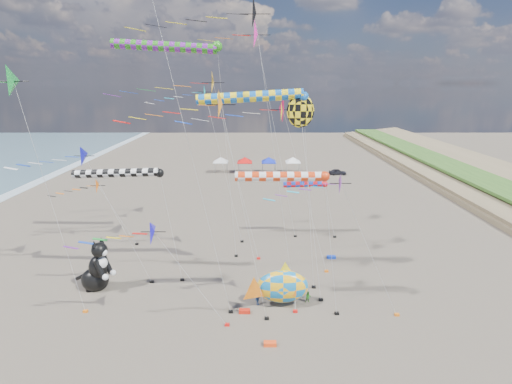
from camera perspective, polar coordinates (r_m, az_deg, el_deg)
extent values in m
plane|color=brown|center=(28.03, -2.57, -24.75)|extent=(260.00, 260.00, 0.00)
cone|color=orange|center=(27.81, -3.44, 12.48)|extent=(2.03, 2.17, 2.23)
cylinder|color=#B2B2B2|center=(29.37, -0.77, -3.98)|extent=(2.50, 0.02, 16.68)
cube|color=black|center=(33.03, 1.54, -17.60)|extent=(0.36, 0.24, 0.20)
cone|color=#D5073E|center=(36.18, 5.27, 11.64)|extent=(2.39, 2.56, 2.63)
cylinder|color=#B2B2B2|center=(37.71, 7.80, -0.47)|extent=(3.74, 0.02, 15.78)
cube|color=black|center=(40.78, 10.03, -11.06)|extent=(0.36, 0.24, 0.20)
cone|color=#170ECF|center=(29.37, -12.26, -5.25)|extent=(1.85, 1.98, 2.04)
cylinder|color=#B2B2B2|center=(30.62, -8.10, -12.25)|extent=(4.01, 0.02, 7.91)
cube|color=black|center=(32.38, -4.15, -18.38)|extent=(0.36, 0.24, 0.20)
cone|color=black|center=(35.92, 1.87, 24.19)|extent=(2.68, 2.87, 2.96)
cylinder|color=#B2B2B2|center=(36.08, 3.59, 5.30)|extent=(2.38, 0.02, 23.61)
cube|color=black|center=(39.89, 5.03, -11.50)|extent=(0.36, 0.24, 0.20)
cone|color=purple|center=(30.18, 15.42, 1.39)|extent=(1.63, 1.74, 1.80)
cylinder|color=#B2B2B2|center=(32.37, 17.56, -8.18)|extent=(3.31, 0.02, 11.08)
cube|color=black|center=(35.33, 19.48, -16.19)|extent=(0.36, 0.24, 0.20)
cone|color=green|center=(32.83, -29.78, 13.65)|extent=(2.21, 2.36, 2.44)
cylinder|color=#B2B2B2|center=(33.58, -26.30, -1.76)|extent=(1.97, 0.02, 18.21)
cube|color=black|center=(36.62, -23.18, -15.39)|extent=(0.36, 0.24, 0.20)
cone|color=#F5239F|center=(45.61, 1.58, 21.46)|extent=(3.00, 3.21, 3.31)
cylinder|color=#B2B2B2|center=(45.90, 3.74, 7.03)|extent=(3.63, 0.02, 22.96)
cube|color=black|center=(48.98, 5.63, -6.28)|extent=(0.36, 0.24, 0.20)
cone|color=yellow|center=(39.05, -4.56, 15.38)|extent=(2.25, 2.41, 2.49)
cylinder|color=#B2B2B2|center=(39.98, -1.96, 2.31)|extent=(3.29, 0.02, 18.14)
cube|color=black|center=(42.87, 0.36, -9.45)|extent=(0.36, 0.24, 0.20)
cone|color=orange|center=(47.09, -19.99, 0.79)|extent=(1.73, 1.85, 1.90)
cylinder|color=#B2B2B2|center=(47.66, -18.30, -3.28)|extent=(2.33, 0.02, 7.01)
cube|color=black|center=(48.46, -16.66, -7.12)|extent=(0.36, 0.24, 0.20)
cylinder|color=#B2B2B2|center=(29.41, -7.44, 4.97)|extent=(3.51, 0.02, 25.66)
cube|color=black|center=(33.90, -3.61, -16.69)|extent=(0.36, 0.24, 0.20)
cone|color=#1415B8|center=(36.77, -21.25, 4.75)|extent=(1.84, 1.97, 2.03)
cylinder|color=#B2B2B2|center=(37.64, -17.87, -4.16)|extent=(3.56, 0.02, 11.97)
cube|color=black|center=(39.44, -14.66, -12.30)|extent=(0.36, 0.24, 0.20)
cone|color=#1BAFB8|center=(43.96, -6.86, 14.04)|extent=(1.63, 1.75, 1.80)
cylinder|color=#B2B2B2|center=(44.79, -4.32, 3.05)|extent=(3.47, 0.02, 17.17)
cube|color=black|center=(47.22, -2.01, -7.06)|extent=(0.36, 0.24, 0.20)
cylinder|color=blue|center=(32.76, -0.91, 13.44)|extent=(8.55, 0.86, 0.86)
sphere|color=blue|center=(32.99, 6.74, 13.36)|extent=(0.90, 0.90, 0.90)
cylinder|color=#B2B2B2|center=(34.41, 7.55, -0.95)|extent=(1.52, 0.02, 16.98)
cube|color=black|center=(37.71, 8.25, -13.29)|extent=(0.36, 0.24, 0.20)
cylinder|color=red|center=(46.87, 6.87, 1.12)|extent=(4.86, 0.69, 0.69)
sphere|color=red|center=(47.23, 9.80, 1.12)|extent=(0.73, 0.73, 0.73)
cylinder|color=#B2B2B2|center=(48.27, 10.50, -2.72)|extent=(1.52, 0.02, 6.67)
cube|color=black|center=(49.49, 11.18, -6.28)|extent=(0.36, 0.24, 0.20)
cylinder|color=red|center=(29.23, 3.41, 2.23)|extent=(6.55, 0.73, 0.73)
sphere|color=red|center=(29.62, 9.76, 2.21)|extent=(0.77, 0.77, 0.77)
cylinder|color=#B2B2B2|center=(31.52, 10.65, -7.98)|extent=(1.52, 0.02, 11.45)
cube|color=black|center=(34.24, 11.45, -16.63)|extent=(0.36, 0.24, 0.20)
cylinder|color=#278C19|center=(40.63, -12.95, 19.61)|extent=(9.88, 0.92, 0.92)
sphere|color=#278C19|center=(39.90, -5.57, 19.99)|extent=(0.97, 0.97, 0.97)
cylinder|color=#B2B2B2|center=(40.37, -4.12, 4.74)|extent=(1.52, 0.02, 21.36)
cube|color=black|center=(43.51, -2.85, -9.08)|extent=(0.36, 0.24, 0.20)
cylinder|color=black|center=(37.08, -19.46, 2.57)|extent=(7.75, 0.75, 0.75)
sphere|color=black|center=(35.99, -13.62, 2.65)|extent=(0.78, 0.78, 0.78)
cylinder|color=#B2B2B2|center=(37.27, -12.00, -5.18)|extent=(1.52, 0.02, 10.44)
cube|color=black|center=(39.19, -10.48, -12.23)|extent=(0.36, 0.24, 0.20)
ellipsoid|color=yellow|center=(32.83, 6.37, 11.40)|extent=(2.20, 0.40, 2.64)
cone|color=yellow|center=(32.69, 3.70, 11.44)|extent=(0.12, 1.80, 1.80)
cylinder|color=#B2B2B2|center=(33.45, 7.86, -2.44)|extent=(2.03, 2.03, 15.87)
cube|color=black|center=(35.86, 9.26, -14.94)|extent=(0.36, 0.24, 0.20)
ellipsoid|color=#1272B6|center=(33.95, 3.82, -13.31)|extent=(4.62, 2.95, 2.86)
cone|color=orange|center=(33.88, -0.49, -13.35)|extent=(2.04, 0.75, 2.10)
cone|color=yellow|center=(33.31, 4.19, -11.14)|extent=(1.48, 0.56, 1.53)
cylinder|color=#B2B2B2|center=(34.17, 5.70, -15.35)|extent=(0.19, 1.04, 1.35)
cube|color=red|center=(34.03, 5.63, -16.60)|extent=(0.36, 0.24, 0.20)
imported|color=gray|center=(35.80, 2.19, -13.59)|extent=(0.57, 0.40, 1.51)
imported|color=#23771C|center=(35.28, 7.48, -14.64)|extent=(0.54, 0.45, 1.02)
imported|color=#224F9B|center=(34.70, 0.24, -15.10)|extent=(0.56, 0.58, 0.97)
cube|color=red|center=(33.81, -1.65, -16.65)|extent=(0.90, 0.44, 0.30)
cube|color=#F94515|center=(30.33, 2.02, -20.84)|extent=(0.90, 0.44, 0.30)
cube|color=blue|center=(43.77, 10.71, -9.12)|extent=(0.90, 0.44, 0.30)
cube|color=silver|center=(83.27, -5.06, 4.27)|extent=(3.00, 3.00, 0.15)
pyramid|color=silver|center=(83.08, -5.08, 4.98)|extent=(4.20, 4.20, 1.00)
cylinder|color=#999999|center=(82.35, -6.02, 3.31)|extent=(0.08, 0.08, 2.20)
cylinder|color=#999999|center=(82.12, -4.21, 3.32)|extent=(0.08, 0.08, 2.20)
cylinder|color=#999999|center=(84.88, -5.85, 3.67)|extent=(0.08, 0.08, 2.20)
cylinder|color=#999999|center=(84.66, -4.09, 3.68)|extent=(0.08, 0.08, 2.20)
cube|color=red|center=(82.99, -1.61, 4.29)|extent=(3.00, 3.00, 0.15)
pyramid|color=red|center=(82.80, -1.62, 5.00)|extent=(4.20, 4.20, 1.00)
cylinder|color=#999999|center=(81.99, -2.54, 3.33)|extent=(0.08, 0.08, 2.20)
cylinder|color=#999999|center=(81.93, -0.72, 3.33)|extent=(0.08, 0.08, 2.20)
cylinder|color=#999999|center=(84.53, -2.47, 3.69)|extent=(0.08, 0.08, 2.20)
cylinder|color=#999999|center=(84.47, -0.70, 3.69)|extent=(0.08, 0.08, 2.20)
cube|color=#1326C6|center=(83.02, 1.85, 4.29)|extent=(3.00, 3.00, 0.15)
pyramid|color=#1326C6|center=(82.83, 1.86, 5.00)|extent=(4.20, 4.20, 1.00)
cylinder|color=#999999|center=(81.94, 0.96, 3.33)|extent=(0.08, 0.08, 2.20)
cylinder|color=#999999|center=(82.03, 2.78, 3.33)|extent=(0.08, 0.08, 2.20)
cylinder|color=#999999|center=(84.48, 0.93, 3.69)|extent=(0.08, 0.08, 2.20)
cylinder|color=#999999|center=(84.57, 2.69, 3.69)|extent=(0.08, 0.08, 2.20)
cube|color=white|center=(83.35, 5.30, 4.28)|extent=(3.00, 3.00, 0.15)
pyramid|color=white|center=(83.15, 5.31, 4.99)|extent=(4.20, 4.20, 1.00)
cylinder|color=#999999|center=(82.19, 4.46, 3.32)|extent=(0.08, 0.08, 2.20)
cylinder|color=#999999|center=(82.44, 6.26, 3.31)|extent=(0.08, 0.08, 2.20)
cylinder|color=#999999|center=(84.73, 4.32, 3.69)|extent=(0.08, 0.08, 2.20)
cylinder|color=#999999|center=(84.97, 6.07, 3.68)|extent=(0.08, 0.08, 2.20)
imported|color=#26262D|center=(83.08, 11.59, 2.83)|extent=(3.55, 1.51, 1.20)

